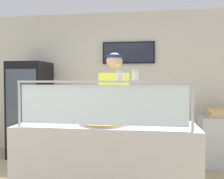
% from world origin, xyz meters
% --- Properties ---
extents(shop_rear_unit, '(6.24, 0.13, 2.70)m').
position_xyz_m(shop_rear_unit, '(0.92, 2.64, 1.36)').
color(shop_rear_unit, beige).
rests_on(shop_rear_unit, ground).
extents(serving_counter, '(1.84, 0.68, 0.95)m').
position_xyz_m(serving_counter, '(0.92, 0.34, 0.47)').
color(serving_counter, '#BCB7B2').
rests_on(serving_counter, ground).
extents(sneeze_guard, '(1.67, 0.06, 0.46)m').
position_xyz_m(sneeze_guard, '(0.92, 0.06, 1.24)').
color(sneeze_guard, '#B2B5BC').
rests_on(sneeze_guard, serving_counter).
extents(pizza_tray, '(0.51, 0.51, 0.04)m').
position_xyz_m(pizza_tray, '(0.90, 0.31, 0.97)').
color(pizza_tray, '#9EA0A8').
rests_on(pizza_tray, serving_counter).
extents(pizza_server, '(0.10, 0.28, 0.01)m').
position_xyz_m(pizza_server, '(0.93, 0.29, 0.99)').
color(pizza_server, '#ADAFB7').
rests_on(pizza_server, pizza_tray).
extents(parmesan_shaker, '(0.06, 0.06, 0.09)m').
position_xyz_m(parmesan_shaker, '(1.09, 0.06, 1.44)').
color(parmesan_shaker, white).
rests_on(parmesan_shaker, sneeze_guard).
extents(pepper_flake_shaker, '(0.06, 0.06, 0.10)m').
position_xyz_m(pepper_flake_shaker, '(1.24, 0.06, 1.45)').
color(pepper_flake_shaker, white).
rests_on(pepper_flake_shaker, sneeze_guard).
extents(worker_figure, '(0.41, 0.50, 1.76)m').
position_xyz_m(worker_figure, '(0.91, 0.99, 1.01)').
color(worker_figure, '#23232D').
rests_on(worker_figure, ground).
extents(drink_fridge, '(0.66, 0.68, 1.74)m').
position_xyz_m(drink_fridge, '(-0.85, 2.19, 0.87)').
color(drink_fridge, black).
rests_on(drink_fridge, ground).
extents(prep_shelf, '(0.70, 0.55, 0.81)m').
position_xyz_m(prep_shelf, '(2.53, 2.15, 0.40)').
color(prep_shelf, '#B7BABF').
rests_on(prep_shelf, ground).
extents(pizza_box_stack, '(0.51, 0.50, 0.13)m').
position_xyz_m(pizza_box_stack, '(2.53, 2.15, 0.88)').
color(pizza_box_stack, tan).
rests_on(pizza_box_stack, prep_shelf).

